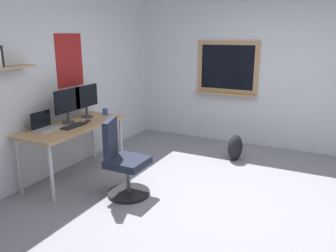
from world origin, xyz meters
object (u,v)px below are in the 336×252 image
(laptop, at_px, (45,125))
(computer_mouse, at_px, (88,121))
(backpack, at_px, (235,147))
(office_chair, at_px, (123,163))
(monitor_primary, at_px, (68,103))
(coffee_mug, at_px, (105,112))
(desk, at_px, (74,130))
(keyboard, at_px, (74,126))
(monitor_secondary, at_px, (86,99))

(laptop, height_order, computer_mouse, laptop)
(computer_mouse, relative_size, backpack, 0.26)
(laptop, bearing_deg, office_chair, -79.90)
(monitor_primary, distance_m, computer_mouse, 0.36)
(office_chair, height_order, monitor_primary, monitor_primary)
(computer_mouse, xyz_separation_m, backpack, (1.42, -1.69, -0.56))
(computer_mouse, height_order, coffee_mug, coffee_mug)
(office_chair, bearing_deg, desk, 79.79)
(office_chair, xyz_separation_m, keyboard, (0.08, 0.80, 0.35))
(laptop, distance_m, monitor_secondary, 0.79)
(monitor_secondary, xyz_separation_m, keyboard, (-0.50, -0.19, -0.26))
(laptop, bearing_deg, coffee_mug, -10.44)
(coffee_mug, height_order, backpack, coffee_mug)
(coffee_mug, bearing_deg, laptop, 169.56)
(monitor_secondary, bearing_deg, computer_mouse, -139.02)
(coffee_mug, bearing_deg, backpack, -60.97)
(desk, height_order, office_chair, office_chair)
(monitor_secondary, xyz_separation_m, coffee_mug, (0.24, -0.14, -0.22))
(laptop, height_order, monitor_secondary, monitor_secondary)
(keyboard, bearing_deg, office_chair, -95.89)
(monitor_primary, relative_size, keyboard, 1.25)
(desk, xyz_separation_m, monitor_primary, (0.04, 0.11, 0.34))
(laptop, distance_m, coffee_mug, 1.02)
(laptop, distance_m, computer_mouse, 0.60)
(coffee_mug, bearing_deg, office_chair, -134.02)
(computer_mouse, bearing_deg, office_chair, -114.40)
(monitor_secondary, distance_m, backpack, 2.38)
(keyboard, relative_size, backpack, 0.92)
(desk, bearing_deg, office_chair, -100.21)
(office_chair, distance_m, backpack, 2.01)
(laptop, relative_size, backpack, 0.77)
(keyboard, height_order, computer_mouse, computer_mouse)
(laptop, xyz_separation_m, keyboard, (0.27, -0.24, -0.04))
(laptop, xyz_separation_m, computer_mouse, (0.55, -0.24, -0.04))
(desk, xyz_separation_m, office_chair, (-0.16, -0.88, -0.27))
(monitor_secondary, distance_m, computer_mouse, 0.38)
(laptop, height_order, backpack, laptop)
(office_chair, bearing_deg, monitor_primary, 78.71)
(laptop, height_order, keyboard, laptop)
(coffee_mug, bearing_deg, computer_mouse, -173.77)
(desk, bearing_deg, coffee_mug, -2.72)
(keyboard, xyz_separation_m, coffee_mug, (0.74, 0.05, 0.04))
(monitor_secondary, height_order, keyboard, monitor_secondary)
(desk, relative_size, coffee_mug, 16.56)
(desk, bearing_deg, computer_mouse, -21.79)
(desk, bearing_deg, keyboard, -133.07)
(keyboard, xyz_separation_m, computer_mouse, (0.28, -0.00, 0.01))
(monitor_secondary, distance_m, keyboard, 0.59)
(office_chair, xyz_separation_m, computer_mouse, (0.36, 0.80, 0.36))
(monitor_secondary, xyz_separation_m, backpack, (1.21, -1.88, -0.82))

